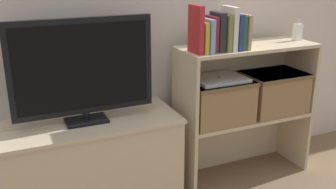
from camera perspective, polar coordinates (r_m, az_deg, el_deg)
name	(u,v)px	position (r m, az deg, el deg)	size (l,w,h in m)	color
tv_stand	(90,164)	(2.27, -11.29, -9.93)	(1.01, 0.41, 0.52)	#CCB793
tv	(83,69)	(2.07, -12.26, 3.68)	(0.74, 0.14, 0.56)	black
bookshelf_lower_tier	(237,132)	(2.65, 9.99, -5.43)	(0.86, 0.32, 0.41)	#CCB793
bookshelf_upper_tier	(241,69)	(2.50, 10.53, 3.64)	(0.86, 0.32, 0.45)	#CCB793
book_crimson	(196,29)	(2.15, 4.07, 9.40)	(0.03, 0.14, 0.26)	#B22328
book_mustard	(201,37)	(2.17, 4.83, 8.31)	(0.02, 0.15, 0.17)	gold
book_skyblue	(206,35)	(2.18, 5.57, 8.55)	(0.03, 0.16, 0.19)	#709ECC
book_maroon	(211,34)	(2.20, 6.33, 8.74)	(0.02, 0.12, 0.20)	maroon
book_charcoal	(218,32)	(2.22, 7.22, 9.03)	(0.04, 0.12, 0.21)	#232328
book_olive	(224,33)	(2.24, 8.09, 8.89)	(0.03, 0.15, 0.20)	olive
book_ivory	(229,28)	(2.25, 8.88, 9.47)	(0.03, 0.15, 0.24)	silver
book_navy	(235,31)	(2.28, 9.67, 9.02)	(0.03, 0.15, 0.20)	navy
book_forest	(239,32)	(2.30, 10.29, 8.92)	(0.02, 0.13, 0.19)	#286638
book_tan	(243,31)	(2.31, 10.83, 9.00)	(0.02, 0.15, 0.20)	tan
baby_monitor	(298,32)	(2.64, 18.30, 8.60)	(0.05, 0.03, 0.13)	white
storage_basket_left	(218,99)	(2.38, 7.24, -0.69)	(0.39, 0.29, 0.26)	#937047
storage_basket_right	(273,91)	(2.61, 15.00, 0.56)	(0.39, 0.29, 0.26)	#937047
laptop	(219,79)	(2.34, 7.37, 2.28)	(0.31, 0.24, 0.02)	#BCBCC1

